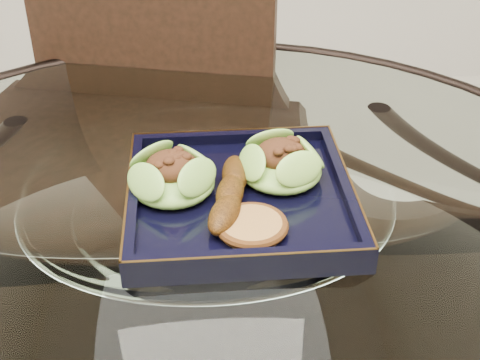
{
  "coord_description": "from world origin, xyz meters",
  "views": [
    {
      "loc": [
        -0.01,
        -0.64,
        1.24
      ],
      "look_at": [
        0.04,
        0.02,
        0.8
      ],
      "focal_mm": 50.0,
      "sensor_mm": 36.0,
      "label": 1
    }
  ],
  "objects": [
    {
      "name": "lettuce_wrap_left",
      "position": [
        -0.04,
        0.04,
        0.8
      ],
      "size": [
        0.13,
        0.13,
        0.04
      ],
      "primitive_type": "ellipsoid",
      "rotation": [
        0.0,
        0.0,
        0.33
      ],
      "color": "#558B28",
      "rests_on": "navy_plate"
    },
    {
      "name": "crumb_patty",
      "position": [
        0.05,
        -0.05,
        0.79
      ],
      "size": [
        0.09,
        0.09,
        0.01
      ],
      "primitive_type": "cylinder",
      "rotation": [
        0.0,
        0.0,
        0.21
      ],
      "color": "#AC7739",
      "rests_on": "navy_plate"
    },
    {
      "name": "dining_chair",
      "position": [
        -0.11,
        0.34,
        0.58
      ],
      "size": [
        0.55,
        0.55,
        1.05
      ],
      "rotation": [
        0.0,
        0.0,
        -0.25
      ],
      "color": "black",
      "rests_on": "ground"
    },
    {
      "name": "roasted_plantain",
      "position": [
        0.03,
        0.01,
        0.8
      ],
      "size": [
        0.06,
        0.15,
        0.03
      ],
      "primitive_type": "ellipsoid",
      "rotation": [
        0.0,
        0.0,
        1.36
      ],
      "color": "#5B3009",
      "rests_on": "navy_plate"
    },
    {
      "name": "lettuce_wrap_right",
      "position": [
        0.09,
        0.05,
        0.8
      ],
      "size": [
        0.11,
        0.11,
        0.04
      ],
      "primitive_type": "ellipsoid",
      "rotation": [
        0.0,
        0.0,
        -0.09
      ],
      "color": "#66AB31",
      "rests_on": "navy_plate"
    },
    {
      "name": "dining_table",
      "position": [
        -0.0,
        -0.0,
        0.6
      ],
      "size": [
        1.13,
        1.13,
        0.77
      ],
      "color": "white",
      "rests_on": "ground"
    },
    {
      "name": "navy_plate",
      "position": [
        0.04,
        0.02,
        0.77
      ],
      "size": [
        0.27,
        0.27,
        0.02
      ],
      "primitive_type": "cube",
      "rotation": [
        0.0,
        0.0,
        0.0
      ],
      "color": "black",
      "rests_on": "dining_table"
    }
  ]
}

